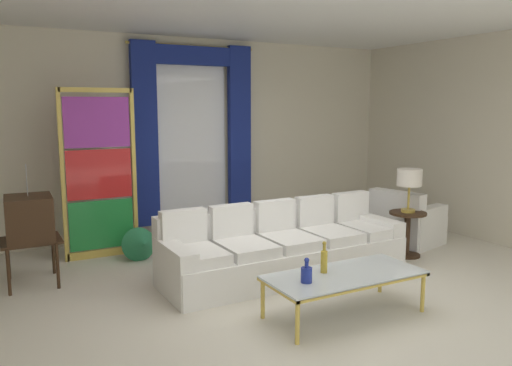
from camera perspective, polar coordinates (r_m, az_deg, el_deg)
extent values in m
plane|color=silver|center=(5.58, 3.90, -12.01)|extent=(16.00, 16.00, 0.00)
cube|color=beige|center=(7.99, -7.77, 5.21)|extent=(8.00, 0.12, 3.00)
cube|color=beige|center=(8.19, 23.94, 4.63)|extent=(0.12, 7.00, 3.00)
cube|color=white|center=(6.01, -0.07, 18.73)|extent=(8.00, 7.60, 0.04)
cube|color=white|center=(7.93, -7.23, 5.55)|extent=(1.10, 0.02, 2.50)
cylinder|color=gold|center=(7.90, -7.20, 15.06)|extent=(2.00, 0.04, 0.04)
cube|color=navy|center=(7.60, -12.40, 5.29)|extent=(0.36, 0.12, 2.70)
cube|color=navy|center=(8.15, -1.89, 5.70)|extent=(0.36, 0.12, 2.70)
cube|color=navy|center=(7.87, -7.12, 14.06)|extent=(1.80, 0.10, 0.28)
cube|color=white|center=(5.96, 3.42, -8.70)|extent=(2.91, 0.95, 0.38)
cube|color=white|center=(6.21, 1.59, -6.07)|extent=(2.90, 0.25, 0.78)
cube|color=white|center=(6.74, 13.28, -6.08)|extent=(0.21, 0.86, 0.56)
cube|color=white|center=(5.36, -9.10, -9.80)|extent=(0.21, 0.86, 0.56)
cube|color=white|center=(6.54, 12.32, -5.07)|extent=(0.55, 0.75, 0.12)
cube|color=white|center=(6.73, 10.58, -2.71)|extent=(0.51, 0.15, 0.40)
cube|color=white|center=(6.18, 8.26, -5.76)|extent=(0.55, 0.75, 0.12)
cube|color=white|center=(6.38, 6.56, -3.24)|extent=(0.51, 0.15, 0.40)
cube|color=white|center=(5.85, 3.71, -6.49)|extent=(0.55, 0.75, 0.12)
cube|color=white|center=(6.07, 2.09, -3.81)|extent=(0.51, 0.15, 0.40)
cube|color=white|center=(5.57, -1.35, -7.26)|extent=(0.55, 0.75, 0.12)
cube|color=white|center=(5.79, -2.84, -4.40)|extent=(0.51, 0.15, 0.40)
cube|color=white|center=(5.34, -6.92, -8.04)|extent=(0.55, 0.75, 0.12)
cube|color=white|center=(5.57, -8.21, -5.02)|extent=(0.51, 0.15, 0.40)
cube|color=silver|center=(4.90, 9.96, -10.11)|extent=(1.51, 0.68, 0.02)
cube|color=gold|center=(5.15, 7.74, -9.38)|extent=(1.51, 0.04, 0.03)
cube|color=gold|center=(4.68, 12.40, -11.37)|extent=(1.51, 0.04, 0.03)
cube|color=gold|center=(4.52, 2.41, -11.93)|extent=(0.04, 0.68, 0.03)
cube|color=gold|center=(5.38, 16.21, -8.86)|extent=(0.04, 0.68, 0.03)
cylinder|color=gold|center=(4.83, 0.76, -12.91)|extent=(0.04, 0.04, 0.38)
cylinder|color=gold|center=(5.63, 13.83, -10.02)|extent=(0.04, 0.04, 0.38)
cylinder|color=gold|center=(4.36, 4.70, -15.40)|extent=(0.04, 0.04, 0.38)
cylinder|color=gold|center=(5.23, 18.29, -11.66)|extent=(0.04, 0.04, 0.38)
cylinder|color=navy|center=(4.60, 5.71, -10.28)|extent=(0.10, 0.10, 0.14)
cylinder|color=navy|center=(4.57, 5.73, -9.18)|extent=(0.04, 0.04, 0.05)
sphere|color=navy|center=(4.56, 5.74, -8.65)|extent=(0.05, 0.05, 0.05)
cylinder|color=gold|center=(4.86, 7.67, -8.80)|extent=(0.06, 0.06, 0.21)
cylinder|color=gold|center=(4.83, 7.71, -7.28)|extent=(0.03, 0.03, 0.06)
sphere|color=gold|center=(4.81, 7.72, -6.75)|extent=(0.04, 0.04, 0.04)
cube|color=#382314|center=(6.15, -24.05, -5.92)|extent=(0.62, 0.54, 0.03)
cylinder|color=#382314|center=(5.94, -26.12, -9.05)|extent=(0.04, 0.04, 0.50)
cylinder|color=#382314|center=(6.48, -26.15, -7.63)|extent=(0.04, 0.04, 0.50)
cylinder|color=#382314|center=(5.96, -21.45, -8.73)|extent=(0.04, 0.04, 0.50)
cylinder|color=#382314|center=(6.49, -21.89, -7.33)|extent=(0.04, 0.04, 0.50)
cube|color=#382314|center=(6.09, -24.19, -3.60)|extent=(0.50, 0.58, 0.48)
cube|color=black|center=(6.09, -26.41, -3.56)|extent=(0.03, 0.39, 0.30)
cylinder|color=gold|center=(6.05, -26.30, -5.45)|extent=(0.01, 0.04, 0.04)
cylinder|color=gold|center=(6.20, -26.31, -5.12)|extent=(0.01, 0.04, 0.04)
cylinder|color=silver|center=(6.02, -24.44, 0.31)|extent=(0.01, 0.13, 0.34)
cylinder|color=silver|center=(6.02, -24.44, 0.31)|extent=(0.01, 0.13, 0.34)
cube|color=white|center=(7.67, 16.73, -5.06)|extent=(0.97, 0.97, 0.40)
cube|color=white|center=(7.62, 16.81, -3.23)|extent=(0.83, 0.83, 0.10)
cube|color=white|center=(7.36, 15.50, -3.98)|extent=(0.39, 0.82, 0.80)
cube|color=white|center=(7.81, 14.75, -4.05)|extent=(0.76, 0.35, 0.58)
cube|color=white|center=(7.50, 18.86, -4.76)|extent=(0.76, 0.35, 0.58)
cube|color=gold|center=(6.76, -20.98, 0.70)|extent=(0.05, 0.05, 2.20)
cube|color=gold|center=(6.93, -13.59, 1.21)|extent=(0.05, 0.05, 2.20)
cube|color=gold|center=(6.78, -17.64, 9.96)|extent=(0.90, 0.05, 0.06)
cube|color=gold|center=(7.04, -16.85, -7.54)|extent=(0.90, 0.05, 0.10)
cube|color=#238E3D|center=(6.95, -16.99, -4.50)|extent=(0.82, 0.02, 0.64)
cube|color=red|center=(6.83, -17.24, 0.96)|extent=(0.82, 0.02, 0.64)
cube|color=purple|center=(6.78, -17.49, 6.55)|extent=(0.82, 0.02, 0.64)
cylinder|color=beige|center=(6.82, -13.13, -8.08)|extent=(0.16, 0.16, 0.06)
ellipsoid|color=#224697|center=(6.79, -13.16, -7.19)|extent=(0.18, 0.32, 0.20)
sphere|color=#224697|center=(6.90, -13.50, -6.02)|extent=(0.09, 0.09, 0.09)
cone|color=gold|center=(6.95, -13.62, -5.91)|extent=(0.02, 0.04, 0.02)
cone|color=#288451|center=(6.60, -12.77, -6.75)|extent=(0.44, 0.40, 0.50)
cylinder|color=#382314|center=(6.93, 16.75, -3.28)|extent=(0.48, 0.48, 0.03)
cylinder|color=#382314|center=(6.99, 16.65, -5.60)|extent=(0.08, 0.08, 0.55)
cylinder|color=#382314|center=(7.06, 16.55, -7.77)|extent=(0.36, 0.36, 0.03)
cylinder|color=#B29338|center=(6.92, 16.76, -2.99)|extent=(0.18, 0.18, 0.04)
cylinder|color=#B29338|center=(6.89, 16.84, -1.36)|extent=(0.03, 0.03, 0.36)
cylinder|color=silver|center=(6.85, 16.92, 0.61)|extent=(0.32, 0.32, 0.22)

